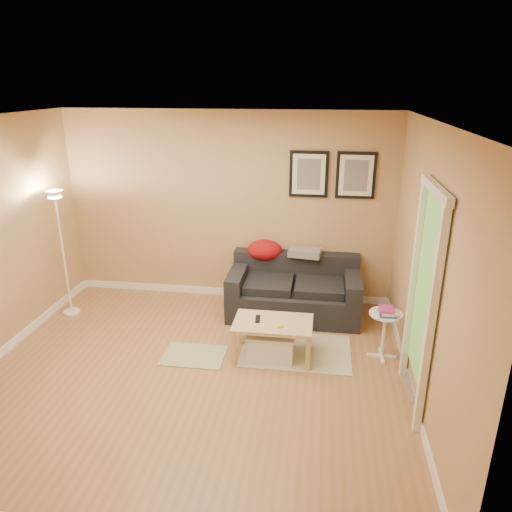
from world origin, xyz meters
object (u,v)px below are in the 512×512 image
Objects in this scene: side_table at (384,335)px; floor_lamp at (64,257)px; coffee_table at (273,339)px; storage_bin at (271,345)px; book_stack at (387,311)px; sofa at (294,288)px.

floor_lamp is at bearing 172.52° from side_table.
storage_bin is (-0.02, -0.03, -0.06)m from coffee_table.
book_stack is (1.25, 0.17, 0.42)m from storage_bin.
storage_bin is at bearing -141.88° from coffee_table.
floor_lamp is (-2.78, 0.72, 0.63)m from storage_bin.
floor_lamp is at bearing 147.91° from coffee_table.
coffee_table reaches higher than storage_bin.
storage_bin is (-0.18, -1.11, -0.21)m from sofa.
side_table reaches higher than storage_bin.
book_stack is at bearing 7.77° from storage_bin.
sofa is at bearing 138.93° from side_table.
coffee_table is 1.23m from side_table.
floor_lamp reaches higher than book_stack.
side_table is at bearing 111.77° from book_stack.
sofa is 3.22× the size of storage_bin.
book_stack is (0.01, -0.02, 0.31)m from side_table.
book_stack reaches higher than coffee_table.
floor_lamp reaches higher than coffee_table.
storage_bin is 1.33m from book_stack.
storage_bin is at bearing -14.47° from floor_lamp.
coffee_table is 1.58× the size of side_table.
sofa is at bearing 80.85° from storage_bin.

